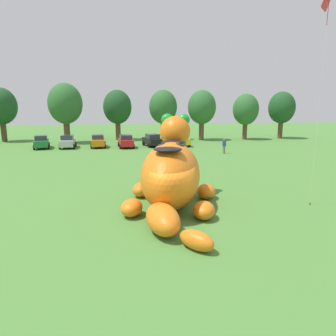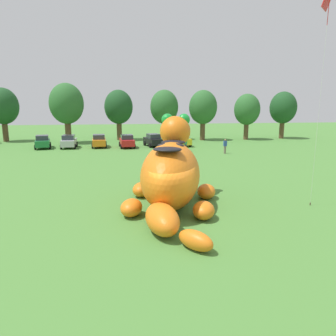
{
  "view_description": "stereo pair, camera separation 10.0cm",
  "coord_description": "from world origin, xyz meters",
  "px_view_note": "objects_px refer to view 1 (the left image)",
  "views": [
    {
      "loc": [
        -2.51,
        -14.56,
        5.57
      ],
      "look_at": [
        0.19,
        2.98,
        1.99
      ],
      "focal_mm": 33.42,
      "sensor_mm": 36.0,
      "label": 1
    },
    {
      "loc": [
        -2.41,
        -14.58,
        5.57
      ],
      "look_at": [
        0.19,
        2.98,
        1.99
      ],
      "focal_mm": 33.42,
      "sensor_mm": 36.0,
      "label": 2
    }
  ],
  "objects_px": {
    "car_red": "(126,141)",
    "spectator_mid_field": "(224,146)",
    "car_silver": "(68,141)",
    "spectator_near_inflatable": "(185,144)",
    "giant_inflatable_creature": "(171,174)",
    "car_black": "(152,140)",
    "car_green": "(41,142)",
    "car_yellow": "(180,140)",
    "car_orange": "(98,141)"
  },
  "relations": [
    {
      "from": "car_green",
      "to": "spectator_near_inflatable",
      "type": "distance_m",
      "value": 18.8
    },
    {
      "from": "giant_inflatable_creature",
      "to": "car_orange",
      "type": "bearing_deg",
      "value": 102.15
    },
    {
      "from": "car_yellow",
      "to": "car_red",
      "type": "bearing_deg",
      "value": -175.8
    },
    {
      "from": "giant_inflatable_creature",
      "to": "spectator_mid_field",
      "type": "relative_size",
      "value": 5.95
    },
    {
      "from": "car_yellow",
      "to": "spectator_near_inflatable",
      "type": "height_order",
      "value": "car_yellow"
    },
    {
      "from": "car_red",
      "to": "spectator_mid_field",
      "type": "bearing_deg",
      "value": -32.15
    },
    {
      "from": "car_silver",
      "to": "car_red",
      "type": "height_order",
      "value": "same"
    },
    {
      "from": "car_red",
      "to": "spectator_mid_field",
      "type": "distance_m",
      "value": 13.29
    },
    {
      "from": "car_green",
      "to": "car_red",
      "type": "height_order",
      "value": "same"
    },
    {
      "from": "car_silver",
      "to": "car_yellow",
      "type": "bearing_deg",
      "value": -0.64
    },
    {
      "from": "giant_inflatable_creature",
      "to": "car_black",
      "type": "relative_size",
      "value": 2.33
    },
    {
      "from": "car_green",
      "to": "car_red",
      "type": "relative_size",
      "value": 1.03
    },
    {
      "from": "spectator_near_inflatable",
      "to": "car_green",
      "type": "bearing_deg",
      "value": 162.78
    },
    {
      "from": "car_yellow",
      "to": "spectator_mid_field",
      "type": "height_order",
      "value": "car_yellow"
    },
    {
      "from": "giant_inflatable_creature",
      "to": "car_orange",
      "type": "xyz_separation_m",
      "value": [
        -5.64,
        26.2,
        -0.99
      ]
    },
    {
      "from": "giant_inflatable_creature",
      "to": "car_green",
      "type": "xyz_separation_m",
      "value": [
        -12.9,
        26.24,
        -0.99
      ]
    },
    {
      "from": "car_yellow",
      "to": "spectator_mid_field",
      "type": "distance_m",
      "value": 8.48
    },
    {
      "from": "car_red",
      "to": "spectator_mid_field",
      "type": "xyz_separation_m",
      "value": [
        11.25,
        -7.07,
        -0.01
      ]
    },
    {
      "from": "car_green",
      "to": "spectator_mid_field",
      "type": "xyz_separation_m",
      "value": [
        22.2,
        -7.92,
        -0.01
      ]
    },
    {
      "from": "giant_inflatable_creature",
      "to": "car_silver",
      "type": "bearing_deg",
      "value": 110.1
    },
    {
      "from": "car_orange",
      "to": "spectator_near_inflatable",
      "type": "bearing_deg",
      "value": -27.35
    },
    {
      "from": "car_silver",
      "to": "giant_inflatable_creature",
      "type": "bearing_deg",
      "value": -69.9
    },
    {
      "from": "car_green",
      "to": "car_red",
      "type": "distance_m",
      "value": 10.98
    },
    {
      "from": "car_silver",
      "to": "car_black",
      "type": "distance_m",
      "value": 11.21
    },
    {
      "from": "car_red",
      "to": "spectator_near_inflatable",
      "type": "relative_size",
      "value": 2.47
    },
    {
      "from": "car_silver",
      "to": "car_black",
      "type": "xyz_separation_m",
      "value": [
        11.21,
        -0.06,
        0.0
      ]
    },
    {
      "from": "giant_inflatable_creature",
      "to": "spectator_mid_field",
      "type": "xyz_separation_m",
      "value": [
        9.29,
        18.32,
        -1.0
      ]
    },
    {
      "from": "car_red",
      "to": "spectator_mid_field",
      "type": "height_order",
      "value": "car_red"
    },
    {
      "from": "car_silver",
      "to": "car_red",
      "type": "distance_m",
      "value": 7.64
    },
    {
      "from": "spectator_mid_field",
      "to": "spectator_near_inflatable",
      "type": "bearing_deg",
      "value": 150.94
    },
    {
      "from": "car_black",
      "to": "spectator_near_inflatable",
      "type": "bearing_deg",
      "value": -57.64
    },
    {
      "from": "giant_inflatable_creature",
      "to": "spectator_near_inflatable",
      "type": "distance_m",
      "value": 21.3
    },
    {
      "from": "car_green",
      "to": "car_black",
      "type": "relative_size",
      "value": 0.99
    },
    {
      "from": "giant_inflatable_creature",
      "to": "car_red",
      "type": "xyz_separation_m",
      "value": [
        -1.95,
        25.39,
        -0.99
      ]
    },
    {
      "from": "car_silver",
      "to": "spectator_mid_field",
      "type": "distance_m",
      "value": 20.4
    },
    {
      "from": "spectator_near_inflatable",
      "to": "spectator_mid_field",
      "type": "relative_size",
      "value": 1.0
    },
    {
      "from": "giant_inflatable_creature",
      "to": "car_silver",
      "type": "xyz_separation_m",
      "value": [
        -9.55,
        26.11,
        -0.99
      ]
    },
    {
      "from": "spectator_mid_field",
      "to": "car_green",
      "type": "bearing_deg",
      "value": 160.36
    },
    {
      "from": "giant_inflatable_creature",
      "to": "car_black",
      "type": "height_order",
      "value": "giant_inflatable_creature"
    },
    {
      "from": "car_red",
      "to": "car_orange",
      "type": "bearing_deg",
      "value": 167.49
    },
    {
      "from": "car_silver",
      "to": "spectator_mid_field",
      "type": "height_order",
      "value": "car_silver"
    },
    {
      "from": "car_silver",
      "to": "spectator_near_inflatable",
      "type": "bearing_deg",
      "value": -20.41
    },
    {
      "from": "car_green",
      "to": "car_silver",
      "type": "height_order",
      "value": "same"
    },
    {
      "from": "car_orange",
      "to": "spectator_mid_field",
      "type": "height_order",
      "value": "car_orange"
    },
    {
      "from": "car_black",
      "to": "spectator_mid_field",
      "type": "height_order",
      "value": "car_black"
    },
    {
      "from": "giant_inflatable_creature",
      "to": "car_silver",
      "type": "relative_size",
      "value": 2.44
    },
    {
      "from": "giant_inflatable_creature",
      "to": "spectator_mid_field",
      "type": "height_order",
      "value": "giant_inflatable_creature"
    },
    {
      "from": "spectator_mid_field",
      "to": "car_black",
      "type": "bearing_deg",
      "value": 134.68
    },
    {
      "from": "car_orange",
      "to": "car_black",
      "type": "bearing_deg",
      "value": -1.27
    },
    {
      "from": "car_silver",
      "to": "car_red",
      "type": "bearing_deg",
      "value": -5.41
    }
  ]
}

